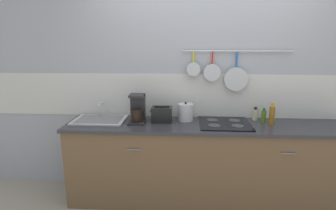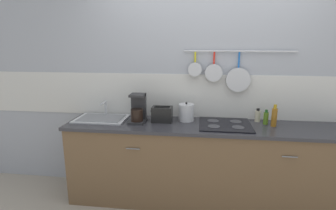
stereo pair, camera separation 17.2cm
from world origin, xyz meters
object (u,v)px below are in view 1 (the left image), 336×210
(toaster, at_px, (162,114))
(bottle_hot_sauce, at_px, (272,115))
(coffee_maker, at_px, (137,111))
(bottle_cooking_wine, at_px, (255,114))
(kettle, at_px, (185,112))
(bottle_olive_oil, at_px, (264,116))

(toaster, bearing_deg, bottle_hot_sauce, -0.77)
(coffee_maker, distance_m, bottle_cooking_wine, 1.31)
(coffee_maker, distance_m, toaster, 0.27)
(coffee_maker, xyz_separation_m, kettle, (0.52, 0.10, -0.04))
(bottle_olive_oil, height_order, bottle_hot_sauce, bottle_hot_sauce)
(bottle_cooking_wine, xyz_separation_m, bottle_hot_sauce, (0.13, -0.15, 0.04))
(toaster, bearing_deg, kettle, 15.90)
(coffee_maker, bearing_deg, bottle_cooking_wine, 7.32)
(toaster, distance_m, bottle_hot_sauce, 1.17)
(bottle_cooking_wine, distance_m, bottle_hot_sauce, 0.21)
(toaster, xyz_separation_m, bottle_olive_oil, (1.10, 0.05, -0.01))
(coffee_maker, bearing_deg, toaster, 6.36)
(toaster, xyz_separation_m, bottle_hot_sauce, (1.17, -0.02, 0.02))
(coffee_maker, xyz_separation_m, toaster, (0.26, 0.03, -0.05))
(bottle_hot_sauce, bearing_deg, bottle_olive_oil, 135.46)
(kettle, xyz_separation_m, bottle_olive_oil, (0.84, -0.02, -0.02))
(coffee_maker, bearing_deg, bottle_olive_oil, 3.27)
(toaster, height_order, bottle_hot_sauce, bottle_hot_sauce)
(coffee_maker, relative_size, toaster, 1.31)
(kettle, height_order, bottle_hot_sauce, bottle_hot_sauce)
(kettle, relative_size, bottle_hot_sauce, 0.91)
(toaster, relative_size, bottle_olive_oil, 1.50)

